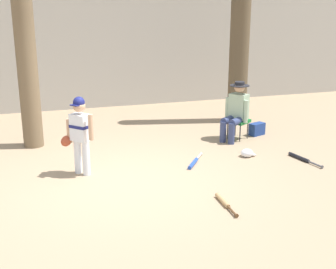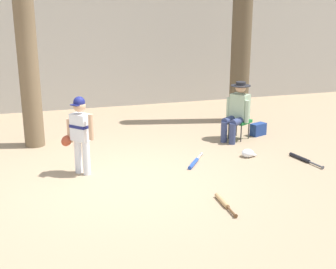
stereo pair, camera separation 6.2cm
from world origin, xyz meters
The scene contains 12 objects.
ground_plane centered at (0.00, 0.00, 0.00)m, with size 60.00×60.00×0.00m, color #9E8466.
concrete_back_wall centered at (0.00, 5.60, 1.47)m, with size 18.00×0.36×2.94m, color #ADA89E.
tree_near_player centered at (-1.32, 2.41, 2.40)m, with size 0.53×0.53×5.33m.
tree_behind_spectator centered at (3.41, 3.02, 2.28)m, with size 0.73×0.73×5.31m.
young_ballplayer centered at (-0.61, 0.59, 0.74)m, with size 0.55×0.47×1.31m.
folding_stool centered at (2.76, 1.63, 0.36)m, with size 0.55×0.55×0.41m.
seated_spectator centered at (2.67, 1.58, 0.64)m, with size 0.66×0.58×1.20m.
handbag_beside_stool centered at (3.27, 1.75, 0.13)m, with size 0.34×0.18×0.26m, color navy.
bat_black_composite centered at (3.26, 0.06, 0.03)m, with size 0.20×0.81×0.07m.
bat_blue_youth centered at (1.33, 0.45, 0.03)m, with size 0.52×0.68×0.07m.
bat_wood_tan centered at (1.15, -1.22, 0.03)m, with size 0.09×0.71×0.07m.
batting_helmet_white centered at (2.41, 0.53, 0.07)m, with size 0.28×0.21×0.16m.
Camera 1 is at (-1.37, -6.49, 2.73)m, focal length 47.95 mm.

